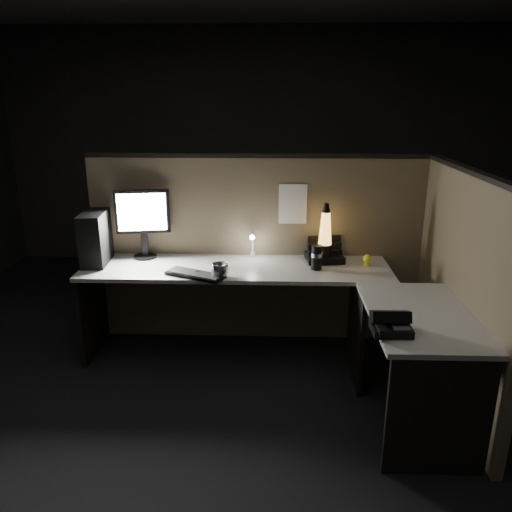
{
  "coord_description": "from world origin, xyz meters",
  "views": [
    {
      "loc": [
        0.12,
        -2.93,
        1.96
      ],
      "look_at": [
        0.01,
        0.35,
        0.9
      ],
      "focal_mm": 35.0,
      "sensor_mm": 36.0,
      "label": 1
    }
  ],
  "objects_px": {
    "keyboard": "(195,275)",
    "desk_phone": "(390,323)",
    "monitor": "(143,217)",
    "lava_lamp": "(325,238)",
    "pc_tower": "(95,238)"
  },
  "relations": [
    {
      "from": "monitor",
      "to": "lava_lamp",
      "type": "height_order",
      "value": "monitor"
    },
    {
      "from": "keyboard",
      "to": "desk_phone",
      "type": "relative_size",
      "value": 1.97
    },
    {
      "from": "monitor",
      "to": "keyboard",
      "type": "height_order",
      "value": "monitor"
    },
    {
      "from": "pc_tower",
      "to": "monitor",
      "type": "relative_size",
      "value": 0.73
    },
    {
      "from": "pc_tower",
      "to": "keyboard",
      "type": "relative_size",
      "value": 0.91
    },
    {
      "from": "pc_tower",
      "to": "monitor",
      "type": "xyz_separation_m",
      "value": [
        0.33,
        0.15,
        0.13
      ]
    },
    {
      "from": "pc_tower",
      "to": "desk_phone",
      "type": "xyz_separation_m",
      "value": [
        1.98,
        -1.1,
        -0.15
      ]
    },
    {
      "from": "pc_tower",
      "to": "keyboard",
      "type": "xyz_separation_m",
      "value": [
        0.8,
        -0.27,
        -0.19
      ]
    },
    {
      "from": "keyboard",
      "to": "monitor",
      "type": "bearing_deg",
      "value": 162.31
    },
    {
      "from": "monitor",
      "to": "lava_lamp",
      "type": "bearing_deg",
      "value": -12.7
    },
    {
      "from": "keyboard",
      "to": "lava_lamp",
      "type": "bearing_deg",
      "value": 44.98
    },
    {
      "from": "monitor",
      "to": "desk_phone",
      "type": "height_order",
      "value": "monitor"
    },
    {
      "from": "monitor",
      "to": "desk_phone",
      "type": "bearing_deg",
      "value": -46.6
    },
    {
      "from": "monitor",
      "to": "lava_lamp",
      "type": "distance_m",
      "value": 1.41
    },
    {
      "from": "pc_tower",
      "to": "lava_lamp",
      "type": "bearing_deg",
      "value": -2.53
    }
  ]
}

